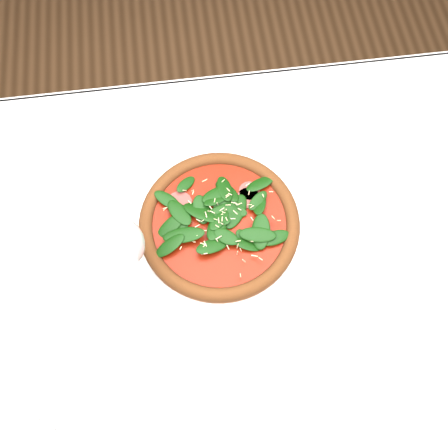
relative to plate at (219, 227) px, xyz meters
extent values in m
plane|color=brown|center=(-0.01, -0.06, -0.76)|extent=(6.00, 6.00, 0.00)
cube|color=silver|center=(-0.01, -0.06, -0.03)|extent=(1.20, 0.80, 0.04)
cylinder|color=#4D2F1F|center=(-0.55, 0.28, -0.40)|extent=(0.06, 0.06, 0.71)
cylinder|color=#4D2F1F|center=(0.53, 0.28, -0.40)|extent=(0.06, 0.06, 0.71)
cube|color=silver|center=(-0.01, 0.34, -0.12)|extent=(1.20, 0.01, 0.22)
cylinder|color=white|center=(0.00, 0.00, 0.00)|extent=(0.33, 0.33, 0.01)
torus|color=white|center=(0.00, 0.00, 0.00)|extent=(0.33, 0.33, 0.01)
cylinder|color=brown|center=(0.00, 0.00, 0.01)|extent=(0.34, 0.34, 0.01)
torus|color=#984F23|center=(0.00, 0.00, 0.02)|extent=(0.34, 0.34, 0.02)
cylinder|color=#8E1B05|center=(0.00, 0.00, 0.02)|extent=(0.28, 0.28, 0.00)
cylinder|color=#9C483E|center=(0.00, 0.00, 0.02)|extent=(0.25, 0.25, 0.00)
ellipsoid|color=#0F3C0A|center=(0.00, 0.00, 0.03)|extent=(0.27, 0.27, 0.02)
cylinder|color=beige|center=(0.00, 0.00, 0.04)|extent=(0.25, 0.25, 0.00)
cylinder|color=white|center=(-0.16, -0.06, -0.01)|extent=(0.07, 0.07, 0.00)
cylinder|color=white|center=(-0.16, -0.06, 0.04)|extent=(0.01, 0.01, 0.09)
ellipsoid|color=white|center=(-0.16, -0.06, 0.13)|extent=(0.08, 0.08, 0.10)
cube|color=silver|center=(-0.31, -0.29, 0.01)|extent=(0.05, 0.06, 0.00)
cylinder|color=white|center=(0.35, 0.08, 0.00)|extent=(0.13, 0.13, 0.01)
torus|color=white|center=(0.35, 0.08, 0.00)|extent=(0.13, 0.13, 0.01)
camera|label=1|loc=(-0.04, -0.34, 0.83)|focal=40.00mm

